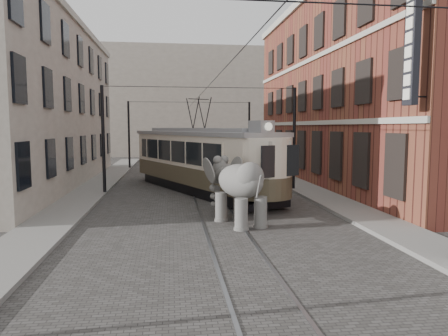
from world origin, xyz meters
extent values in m
plane|color=#464340|center=(0.00, 0.00, 0.00)|extent=(120.00, 120.00, 0.00)
cube|color=slate|center=(6.00, 0.00, 0.07)|extent=(2.00, 60.00, 0.15)
cube|color=slate|center=(-6.50, 0.00, 0.07)|extent=(2.00, 60.00, 0.15)
cube|color=maroon|center=(11.00, 9.00, 6.00)|extent=(8.00, 26.00, 12.00)
cube|color=gray|center=(-11.00, 10.00, 5.00)|extent=(7.00, 24.00, 10.00)
cube|color=gray|center=(0.00, 40.00, 7.00)|extent=(28.00, 10.00, 14.00)
camera|label=1|loc=(-1.90, -17.33, 3.74)|focal=33.10mm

